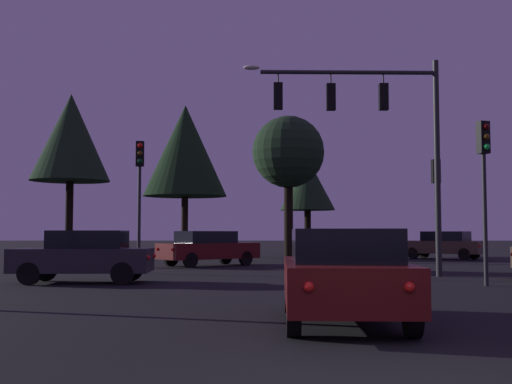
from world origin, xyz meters
TOP-DOWN VIEW (x-y plane):
  - ground_plane at (0.00, 24.50)m, footprint 168.00×168.00m
  - traffic_signal_mast_arm at (2.83, 15.29)m, footprint 6.59×0.46m
  - traffic_light_corner_left at (-5.36, 16.85)m, footprint 0.35×0.38m
  - traffic_light_corner_right at (5.63, 18.15)m, footprint 0.32×0.36m
  - traffic_light_median at (5.11, 11.64)m, footprint 0.36×0.38m
  - car_nearside_lane at (0.21, 4.47)m, footprint 2.00×4.27m
  - car_crossing_right at (-6.18, 12.72)m, footprint 4.03×1.83m
  - car_far_lane at (9.11, 29.15)m, footprint 4.50×3.97m
  - car_parked_lot at (-3.28, 22.10)m, footprint 4.51×4.11m
  - tree_behind_sign at (2.06, 34.23)m, footprint 3.47×3.47m
  - tree_left_far at (-5.45, 32.18)m, footprint 5.00×5.00m
  - tree_center_horizon at (0.46, 26.37)m, footprint 3.67×3.67m
  - tree_right_cluster at (-9.22, 21.53)m, footprint 3.40×3.40m

SIDE VIEW (x-z plane):
  - ground_plane at x=0.00m, z-range 0.00..0.00m
  - car_crossing_right at x=-6.18m, z-range 0.03..1.55m
  - car_far_lane at x=9.11m, z-range 0.03..1.55m
  - car_parked_lot at x=-3.28m, z-range 0.03..1.55m
  - car_nearside_lane at x=0.21m, z-range 0.04..1.56m
  - traffic_light_corner_right at x=5.63m, z-range 0.89..5.11m
  - traffic_light_median at x=5.11m, z-range 0.94..5.48m
  - traffic_light_corner_left at x=-5.36m, z-range 0.97..5.70m
  - tree_behind_sign at x=2.06m, z-range 1.39..7.60m
  - traffic_signal_mast_arm at x=2.83m, z-range 1.55..8.80m
  - tree_center_horizon at x=0.46m, z-range 1.80..9.19m
  - tree_right_cluster at x=-9.22m, z-range 1.80..9.29m
  - tree_left_far at x=-5.45m, z-range 1.79..10.93m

